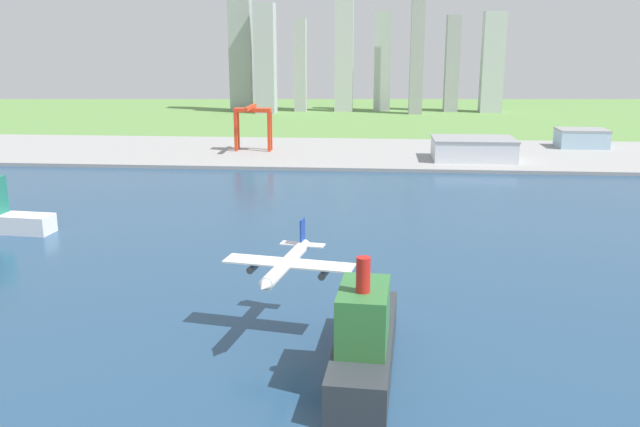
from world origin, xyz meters
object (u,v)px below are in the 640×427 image
Objects in this scene: port_crane_red at (253,117)px; warehouse_annex at (581,138)px; container_barge at (365,340)px; warehouse_main at (473,149)px; airplane_landing at (287,264)px.

port_crane_red is 257.71m from warehouse_annex.
container_barge is at bearing -75.15° from port_crane_red.
warehouse_main is (161.49, -25.48, -17.83)m from port_crane_red.
airplane_landing reaches higher than warehouse_annex.
warehouse_annex is at bearing 62.77° from airplane_landing.
airplane_landing is at bearing -117.23° from warehouse_annex.
port_crane_red is 164.46m from warehouse_main.
port_crane_red reaches higher than warehouse_annex.
airplane_landing is 34.03m from container_barge.
port_crane_red is 0.99× the size of warehouse_annex.
container_barge is 416.09m from warehouse_annex.
port_crane_red is (-91.19, 344.04, 18.55)m from container_barge.
warehouse_main is 112.76m from warehouse_annex.
airplane_landing is 311.20m from warehouse_main.
warehouse_annex is at bearing 66.95° from container_barge.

